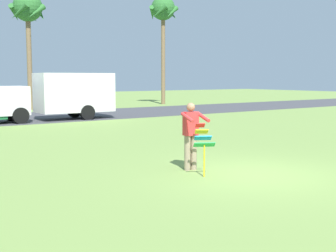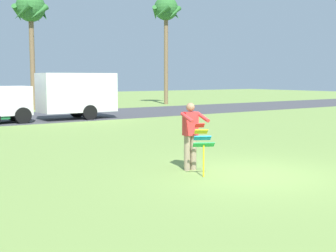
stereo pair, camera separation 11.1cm
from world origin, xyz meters
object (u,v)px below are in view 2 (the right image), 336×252
Objects in this scene: person_kite_flyer at (191,133)px; palm_tree_right_near at (31,12)px; parked_truck_white_box at (63,95)px; kite_held at (202,140)px; palm_tree_centre_far at (166,13)px.

person_kite_flyer is 24.90m from palm_tree_right_near.
parked_truck_white_box is at bearing 80.49° from person_kite_flyer.
palm_tree_centre_far reaches higher than kite_held.
kite_held is (-0.14, -0.64, -0.09)m from person_kite_flyer.
palm_tree_right_near is at bearing 81.11° from kite_held.
palm_tree_centre_far reaches higher than parked_truck_white_box.
parked_truck_white_box is at bearing -145.67° from palm_tree_centre_far.
kite_held is 0.19× the size of parked_truck_white_box.
person_kite_flyer is 0.26× the size of parked_truck_white_box.
palm_tree_right_near is (3.69, 23.85, 6.13)m from person_kite_flyer.
parked_truck_white_box reaches higher than person_kite_flyer.
person_kite_flyer is 0.20× the size of palm_tree_right_near.
kite_held is 0.13× the size of palm_tree_centre_far.
palm_tree_right_near reaches higher than parked_truck_white_box.
person_kite_flyer is at bearing 77.87° from kite_held.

